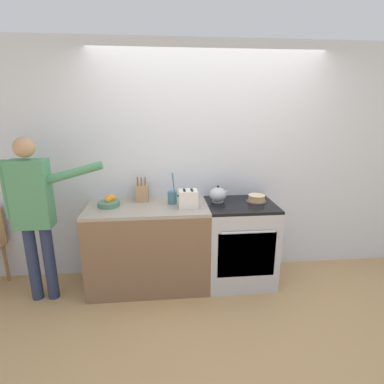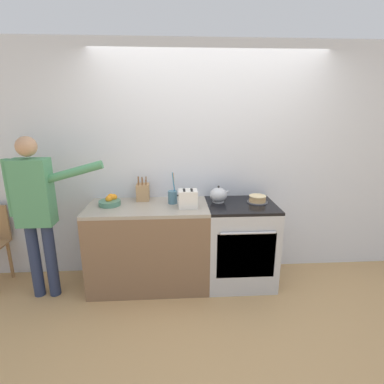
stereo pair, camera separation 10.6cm
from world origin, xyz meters
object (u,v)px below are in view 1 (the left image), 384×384
(utensil_crock, at_px, (172,197))
(layer_cake, at_px, (257,199))
(tea_kettle, at_px, (218,195))
(toaster, at_px, (188,199))
(stove_range, at_px, (239,242))
(fruit_bowl, at_px, (109,202))
(person_baker, at_px, (34,207))
(knife_block, at_px, (142,192))

(utensil_crock, bearing_deg, layer_cake, -1.50)
(tea_kettle, height_order, toaster, toaster)
(stove_range, bearing_deg, fruit_bowl, 177.77)
(stove_range, height_order, tea_kettle, tea_kettle)
(stove_range, height_order, utensil_crock, utensil_crock)
(utensil_crock, xyz_separation_m, person_baker, (-1.33, -0.22, -0.00))
(tea_kettle, xyz_separation_m, utensil_crock, (-0.50, -0.02, -0.00))
(layer_cake, distance_m, person_baker, 2.25)
(toaster, distance_m, person_baker, 1.49)
(toaster, relative_size, person_baker, 0.13)
(knife_block, distance_m, utensil_crock, 0.36)
(utensil_crock, bearing_deg, fruit_bowl, -178.67)
(tea_kettle, distance_m, knife_block, 0.84)
(knife_block, bearing_deg, toaster, -30.01)
(utensil_crock, distance_m, fruit_bowl, 0.66)
(toaster, bearing_deg, fruit_bowl, 171.30)
(tea_kettle, height_order, utensil_crock, utensil_crock)
(tea_kettle, xyz_separation_m, person_baker, (-1.83, -0.24, -0.00))
(stove_range, relative_size, layer_cake, 4.12)
(utensil_crock, xyz_separation_m, toaster, (0.16, -0.14, 0.01))
(fruit_bowl, bearing_deg, person_baker, -163.02)
(layer_cake, xyz_separation_m, knife_block, (-1.25, 0.16, 0.06))
(person_baker, bearing_deg, knife_block, 14.18)
(utensil_crock, bearing_deg, person_baker, -170.62)
(layer_cake, xyz_separation_m, utensil_crock, (-0.92, 0.02, 0.04))
(fruit_bowl, bearing_deg, utensil_crock, 1.33)
(tea_kettle, distance_m, toaster, 0.38)
(stove_range, distance_m, fruit_bowl, 1.48)
(knife_block, bearing_deg, utensil_crock, -23.09)
(tea_kettle, relative_size, toaster, 1.10)
(layer_cake, bearing_deg, utensil_crock, 178.50)
(stove_range, xyz_separation_m, tea_kettle, (-0.23, 0.09, 0.54))
(fruit_bowl, bearing_deg, stove_range, -2.23)
(layer_cake, height_order, toaster, toaster)
(tea_kettle, bearing_deg, knife_block, 171.98)
(tea_kettle, relative_size, person_baker, 0.14)
(fruit_bowl, distance_m, toaster, 0.83)
(toaster, bearing_deg, stove_range, 7.01)
(stove_range, xyz_separation_m, fruit_bowl, (-1.39, 0.05, 0.50))
(layer_cake, height_order, person_baker, person_baker)
(stove_range, height_order, fruit_bowl, fruit_bowl)
(stove_range, xyz_separation_m, toaster, (-0.58, -0.07, 0.55))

